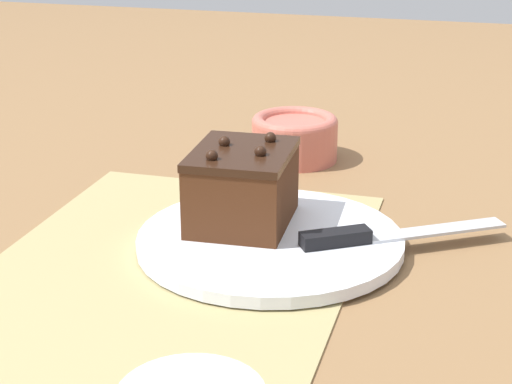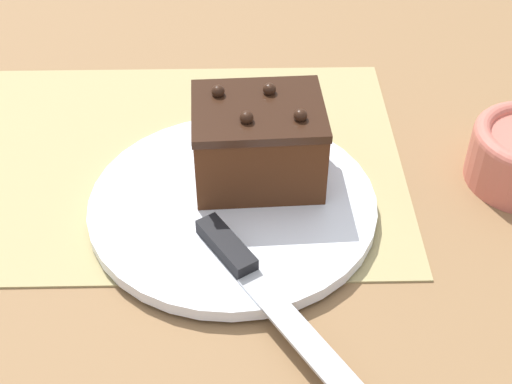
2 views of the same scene
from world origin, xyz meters
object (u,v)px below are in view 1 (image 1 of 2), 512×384
at_px(serving_knife, 370,235).
at_px(small_bowl, 295,136).
at_px(chocolate_cake, 242,186).
at_px(cake_plate, 270,241).

bearing_deg(serving_knife, small_bowl, 174.96).
height_order(chocolate_cake, serving_knife, chocolate_cake).
bearing_deg(small_bowl, cake_plate, 8.52).
bearing_deg(chocolate_cake, cake_plate, 55.99).
height_order(cake_plate, serving_knife, serving_knife).
bearing_deg(serving_knife, chocolate_cake, -126.61).
bearing_deg(cake_plate, small_bowl, -171.48).
bearing_deg(serving_knife, cake_plate, -113.90).
distance_m(cake_plate, small_bowl, 0.29).
relative_size(chocolate_cake, serving_knife, 0.64).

